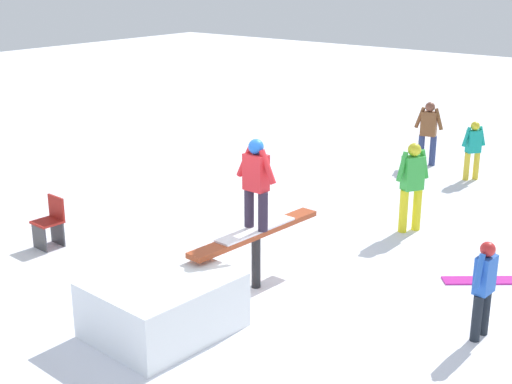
{
  "coord_description": "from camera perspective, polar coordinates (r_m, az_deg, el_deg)",
  "views": [
    {
      "loc": [
        -7.73,
        -6.18,
        4.71
      ],
      "look_at": [
        0.0,
        0.0,
        1.52
      ],
      "focal_mm": 50.0,
      "sensor_mm": 36.0,
      "label": 1
    }
  ],
  "objects": [
    {
      "name": "rail_feature",
      "position": [
        10.64,
        0.0,
        -3.81
      ],
      "size": [
        2.59,
        0.44,
        0.92
      ],
      "rotation": [
        0.0,
        0.0,
        -0.06
      ],
      "color": "black",
      "rests_on": "ground"
    },
    {
      "name": "bystander_green",
      "position": [
        13.17,
        12.38,
        0.77
      ],
      "size": [
        0.64,
        0.41,
        1.66
      ],
      "rotation": [
        0.0,
        0.0,
        5.77
      ],
      "color": "yellow",
      "rests_on": "ground"
    },
    {
      "name": "bystander_brown",
      "position": [
        17.76,
        13.63,
        4.85
      ],
      "size": [
        0.3,
        0.7,
        1.55
      ],
      "rotation": [
        0.0,
        0.0,
        1.8
      ],
      "color": "navy",
      "rests_on": "ground"
    },
    {
      "name": "main_rider_on_rail",
      "position": [
        10.37,
        0.0,
        0.48
      ],
      "size": [
        1.51,
        0.75,
        1.39
      ],
      "rotation": [
        0.0,
        0.0,
        -0.06
      ],
      "color": "white",
      "rests_on": "rail_feature"
    },
    {
      "name": "snow_kicker_ramp",
      "position": [
        9.64,
        -7.44,
        -8.93
      ],
      "size": [
        1.89,
        1.61,
        0.78
      ],
      "primitive_type": "cube",
      "rotation": [
        0.0,
        0.0,
        -0.06
      ],
      "color": "white",
      "rests_on": "ground"
    },
    {
      "name": "loose_snowboard_magenta",
      "position": [
        11.7,
        17.9,
        -6.75
      ],
      "size": [
        1.05,
        1.2,
        0.02
      ],
      "primitive_type": "cube",
      "rotation": [
        0.0,
        0.0,
        5.4
      ],
      "color": "#BF1E96",
      "rests_on": "ground"
    },
    {
      "name": "bystander_blue",
      "position": [
        9.71,
        17.78,
        -7.07
      ],
      "size": [
        0.57,
        0.21,
        1.35
      ],
      "rotation": [
        0.0,
        0.0,
        3.08
      ],
      "color": "#1C232B",
      "rests_on": "ground"
    },
    {
      "name": "bystander_teal",
      "position": [
        16.78,
        16.99,
        3.44
      ],
      "size": [
        0.51,
        0.42,
        1.35
      ],
      "rotation": [
        0.0,
        0.0,
        5.63
      ],
      "color": "gold",
      "rests_on": "ground"
    },
    {
      "name": "ground_plane",
      "position": [
        10.96,
        0.0,
        -7.61
      ],
      "size": [
        60.0,
        60.0,
        0.0
      ],
      "primitive_type": "plane",
      "color": "white"
    },
    {
      "name": "folding_chair",
      "position": [
        12.82,
        -16.14,
        -2.45
      ],
      "size": [
        0.46,
        0.46,
        0.88
      ],
      "rotation": [
        0.0,
        0.0,
        4.66
      ],
      "color": "#3F3F44",
      "rests_on": "ground"
    }
  ]
}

